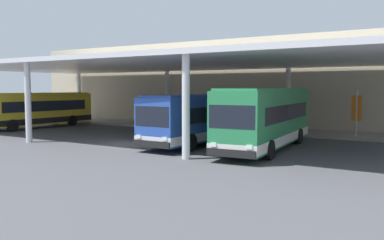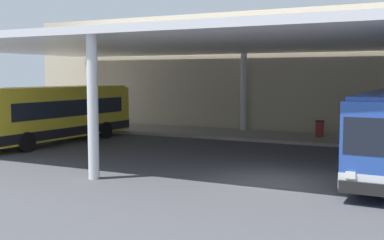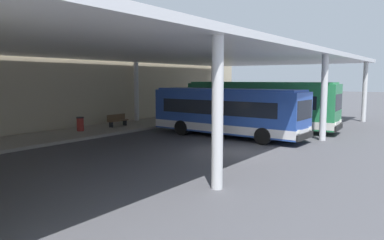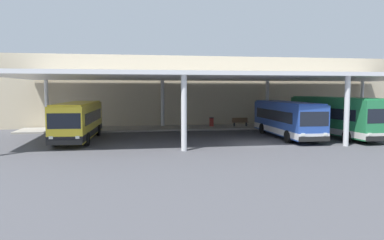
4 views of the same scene
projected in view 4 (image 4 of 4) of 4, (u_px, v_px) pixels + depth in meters
name	position (u px, v px, depth m)	size (l,w,h in m)	color
ground_plane	(256.00, 143.00, 28.98)	(200.00, 200.00, 0.00)	#47474C
platform_kerb	(220.00, 127.00, 40.51)	(42.00, 4.50, 0.18)	gray
station_building_facade	(213.00, 91.00, 43.37)	(48.00, 1.60, 8.11)	#C1B293
canopy_shelter	(237.00, 78.00, 33.94)	(40.00, 17.00, 5.55)	silver
bus_nearest_bay	(78.00, 121.00, 30.70)	(3.14, 10.66, 3.17)	yellow
bus_second_bay	(287.00, 119.00, 32.49)	(2.92, 10.59, 3.17)	#284CA8
bus_middle_bay	(334.00, 116.00, 33.07)	(3.32, 11.48, 3.57)	#28844C
bench_waiting	(240.00, 122.00, 40.93)	(1.80, 0.45, 0.92)	brown
trash_bin	(212.00, 122.00, 40.61)	(0.52, 0.52, 0.98)	maroon
banner_sign	(324.00, 110.00, 41.61)	(0.70, 0.12, 3.20)	#B2B2B7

